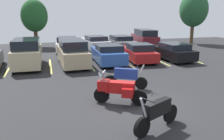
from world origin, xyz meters
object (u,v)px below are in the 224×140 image
at_px(car_red, 139,52).
at_px(car_far_white, 67,44).
at_px(car_blue, 108,54).
at_px(motorcycle_third, 126,77).
at_px(car_far_silver, 95,43).
at_px(car_champagne, 27,53).
at_px(car_tan, 73,53).
at_px(car_far_maroon, 145,39).
at_px(motorcycle_second, 157,113).
at_px(motorcycle_touring, 118,89).
at_px(car_far_grey, 120,42).
at_px(car_black, 172,51).

xyz_separation_m(car_red, car_far_white, (-5.02, 5.87, 0.05)).
bearing_deg(car_blue, car_red, 6.80).
bearing_deg(motorcycle_third, car_far_silver, 85.74).
bearing_deg(motorcycle_third, car_champagne, 129.14).
relative_size(car_tan, car_far_maroon, 0.98).
height_order(car_tan, car_far_maroon, car_far_maroon).
bearing_deg(car_far_silver, motorcycle_second, -94.71).
relative_size(car_tan, car_far_silver, 0.98).
distance_m(car_champagne, car_tan, 3.07).
distance_m(motorcycle_touring, car_far_grey, 14.99).
relative_size(car_black, car_far_white, 1.03).
relative_size(motorcycle_second, car_tan, 0.42).
height_order(motorcycle_second, car_far_grey, car_far_grey).
bearing_deg(car_champagne, motorcycle_third, -50.86).
distance_m(motorcycle_third, car_far_white, 12.18).
distance_m(car_blue, car_red, 2.57).
relative_size(motorcycle_third, car_black, 0.43).
relative_size(motorcycle_second, car_red, 0.44).
bearing_deg(motorcycle_third, car_far_white, 98.76).
bearing_deg(motorcycle_second, motorcycle_touring, 102.95).
bearing_deg(car_far_maroon, car_far_grey, -177.42).
height_order(motorcycle_third, car_champagne, car_champagne).
xyz_separation_m(motorcycle_touring, car_red, (4.18, 8.07, 0.01)).
bearing_deg(car_red, car_black, -5.92).
bearing_deg(motorcycle_second, motorcycle_third, 84.02).
relative_size(motorcycle_second, car_black, 0.43).
relative_size(motorcycle_third, car_tan, 0.41).
bearing_deg(car_champagne, motorcycle_touring, -63.57).
xyz_separation_m(car_tan, car_far_silver, (2.90, 6.17, -0.17)).
bearing_deg(car_far_grey, motorcycle_third, -106.44).
height_order(car_champagne, car_far_grey, car_champagne).
distance_m(motorcycle_second, motorcycle_third, 4.38).
distance_m(car_champagne, car_red, 8.22).
relative_size(motorcycle_touring, motorcycle_third, 1.05).
distance_m(car_blue, car_black, 5.28).
xyz_separation_m(car_champagne, car_far_grey, (8.70, 6.13, -0.30)).
xyz_separation_m(car_tan, car_black, (7.90, -0.04, -0.23)).
xyz_separation_m(motorcycle_touring, car_far_grey, (4.66, 14.24, 0.03)).
bearing_deg(car_red, car_far_white, 130.52).
bearing_deg(car_far_white, car_tan, -91.35).
relative_size(motorcycle_second, car_far_grey, 0.42).
relative_size(motorcycle_touring, car_far_grey, 0.44).
bearing_deg(car_black, car_far_grey, 109.26).
bearing_deg(car_blue, car_far_silver, 87.36).
height_order(motorcycle_third, car_tan, car_tan).
xyz_separation_m(car_black, car_far_grey, (-2.26, 6.46, 0.01)).
relative_size(motorcycle_second, car_far_maroon, 0.41).
distance_m(car_champagne, car_far_silver, 8.37).
bearing_deg(motorcycle_second, car_champagne, 113.51).
bearing_deg(car_champagne, car_far_white, 61.19).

